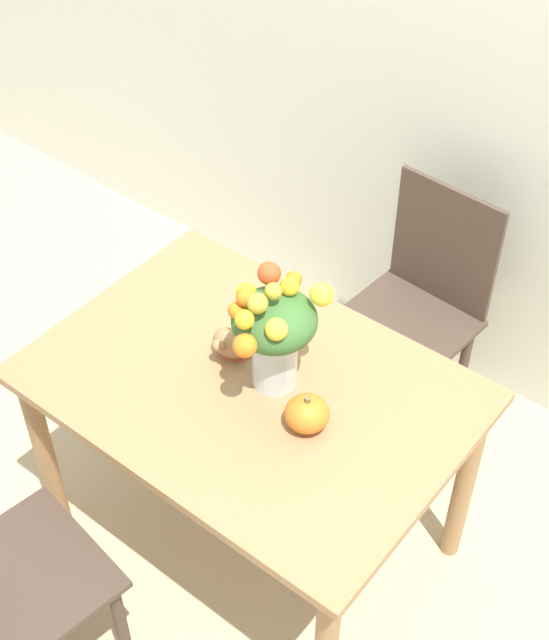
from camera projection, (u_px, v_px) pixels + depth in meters
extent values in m
plane|color=tan|center=(254.00, 535.00, 2.95)|extent=(12.00, 12.00, 0.00)
cube|color=silver|center=(487.00, 26.00, 2.68)|extent=(8.00, 0.06, 2.70)
cube|color=#9E754C|center=(250.00, 385.00, 2.45)|extent=(1.18, 0.83, 0.03)
cylinder|color=#9E754C|center=(45.00, 455.00, 2.74)|extent=(0.06, 0.06, 0.71)
cylinder|color=#9E754C|center=(200.00, 330.00, 3.15)|extent=(0.06, 0.06, 0.71)
cylinder|color=#9E754C|center=(465.00, 482.00, 2.67)|extent=(0.06, 0.06, 0.71)
cylinder|color=silver|center=(274.00, 357.00, 2.38)|extent=(0.12, 0.12, 0.18)
cylinder|color=silver|center=(274.00, 370.00, 2.42)|extent=(0.11, 0.11, 0.09)
cylinder|color=#38662D|center=(282.00, 353.00, 2.35)|extent=(0.01, 0.01, 0.22)
cylinder|color=#38662D|center=(282.00, 345.00, 2.37)|extent=(0.01, 0.01, 0.22)
cylinder|color=#38662D|center=(272.00, 343.00, 2.38)|extent=(0.01, 0.01, 0.22)
cylinder|color=#38662D|center=(265.00, 349.00, 2.36)|extent=(0.00, 0.01, 0.22)
cylinder|color=#38662D|center=(271.00, 355.00, 2.35)|extent=(0.01, 0.00, 0.22)
ellipsoid|color=#38662D|center=(274.00, 320.00, 2.29)|extent=(0.23, 0.23, 0.14)
sphere|color=#D64C23|center=(268.00, 273.00, 2.27)|extent=(0.06, 0.06, 0.06)
sphere|color=yellow|center=(322.00, 294.00, 2.25)|extent=(0.06, 0.06, 0.06)
sphere|color=yellow|center=(277.00, 329.00, 2.19)|extent=(0.06, 0.06, 0.06)
sphere|color=yellow|center=(244.00, 320.00, 2.17)|extent=(0.05, 0.05, 0.05)
sphere|color=#AD9E33|center=(273.00, 291.00, 2.21)|extent=(0.05, 0.05, 0.05)
sphere|color=orange|center=(245.00, 297.00, 2.22)|extent=(0.05, 0.05, 0.05)
sphere|color=#AD9E33|center=(257.00, 303.00, 2.18)|extent=(0.05, 0.05, 0.05)
sphere|color=orange|center=(245.00, 346.00, 2.18)|extent=(0.06, 0.06, 0.06)
sphere|color=yellow|center=(290.00, 286.00, 2.26)|extent=(0.05, 0.05, 0.05)
sphere|color=yellow|center=(246.00, 293.00, 2.31)|extent=(0.06, 0.06, 0.06)
sphere|color=orange|center=(236.00, 310.00, 2.24)|extent=(0.04, 0.04, 0.04)
sphere|color=orange|center=(294.00, 279.00, 2.36)|extent=(0.05, 0.05, 0.05)
ellipsoid|color=orange|center=(307.00, 413.00, 2.30)|extent=(0.12, 0.12, 0.09)
cylinder|color=brown|center=(308.00, 400.00, 2.26)|extent=(0.02, 0.02, 0.02)
ellipsoid|color=#A87A4C|center=(230.00, 343.00, 2.49)|extent=(0.11, 0.08, 0.09)
cone|color=#C64C23|center=(237.00, 337.00, 2.51)|extent=(0.11, 0.11, 0.09)
sphere|color=#A87A4C|center=(219.00, 344.00, 2.45)|extent=(0.04, 0.04, 0.04)
cube|color=#47382D|center=(402.00, 326.00, 3.04)|extent=(0.45, 0.45, 0.02)
cylinder|color=#47382D|center=(329.00, 374.00, 3.19)|extent=(0.04, 0.04, 0.43)
cylinder|color=#47382D|center=(406.00, 423.00, 3.02)|extent=(0.04, 0.04, 0.43)
cylinder|color=#47382D|center=(387.00, 326.00, 3.37)|extent=(0.04, 0.04, 0.43)
cylinder|color=#47382D|center=(462.00, 370.00, 3.20)|extent=(0.04, 0.04, 0.43)
cube|color=#47382D|center=(445.00, 245.00, 2.99)|extent=(0.40, 0.05, 0.45)
cube|color=#47382D|center=(20.00, 581.00, 2.33)|extent=(0.48, 0.48, 0.02)
cylinder|color=#47382D|center=(122.00, 626.00, 2.48)|extent=(0.04, 0.04, 0.43)
cylinder|color=#47382D|center=(54.00, 549.00, 2.66)|extent=(0.04, 0.04, 0.43)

